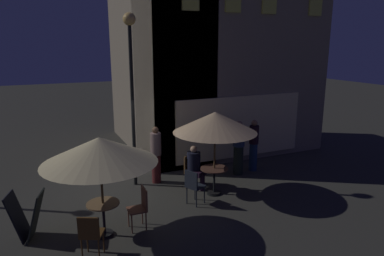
# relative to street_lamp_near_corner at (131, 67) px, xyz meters

# --- Properties ---
(ground_plane) EXTENTS (60.00, 60.00, 0.00)m
(ground_plane) POSITION_rel_street_lamp_near_corner_xyz_m (-0.59, -0.43, -3.40)
(ground_plane) COLOR #34332D
(cafe_building) EXTENTS (6.81, 6.14, 7.37)m
(cafe_building) POSITION_rel_street_lamp_near_corner_xyz_m (3.12, 2.53, 0.28)
(cafe_building) COLOR gray
(cafe_building) RESTS_ON ground
(street_lamp_near_corner) EXTENTS (0.35, 0.35, 4.82)m
(street_lamp_near_corner) POSITION_rel_street_lamp_near_corner_xyz_m (0.00, 0.00, 0.00)
(street_lamp_near_corner) COLOR black
(street_lamp_near_corner) RESTS_ON ground
(menu_sandwich_board) EXTENTS (0.81, 0.72, 1.02)m
(menu_sandwich_board) POSITION_rel_street_lamp_near_corner_xyz_m (-2.85, -1.97, -2.88)
(menu_sandwich_board) COLOR black
(menu_sandwich_board) RESTS_ON ground
(cafe_table_0) EXTENTS (0.75, 0.75, 0.75)m
(cafe_table_0) POSITION_rel_street_lamp_near_corner_xyz_m (1.78, -1.54, -2.85)
(cafe_table_0) COLOR black
(cafe_table_0) RESTS_ON ground
(cafe_table_1) EXTENTS (0.69, 0.69, 0.75)m
(cafe_table_1) POSITION_rel_street_lamp_near_corner_xyz_m (-1.37, -2.47, -2.87)
(cafe_table_1) COLOR black
(cafe_table_1) RESTS_ON ground
(patio_umbrella_0) EXTENTS (2.22, 2.22, 2.29)m
(patio_umbrella_0) POSITION_rel_street_lamp_near_corner_xyz_m (1.78, -1.54, -1.39)
(patio_umbrella_0) COLOR black
(patio_umbrella_0) RESTS_ON ground
(patio_umbrella_1) EXTENTS (2.36, 2.36, 2.18)m
(patio_umbrella_1) POSITION_rel_street_lamp_near_corner_xyz_m (-1.37, -2.47, -1.49)
(patio_umbrella_1) COLOR black
(patio_umbrella_1) RESTS_ON ground
(cafe_chair_0) EXTENTS (0.54, 0.54, 0.94)m
(cafe_chair_0) POSITION_rel_street_lamp_near_corner_xyz_m (1.39, -0.86, -2.84)
(cafe_chair_0) COLOR brown
(cafe_chair_0) RESTS_ON ground
(cafe_chair_1) EXTENTS (0.53, 0.53, 0.92)m
(cafe_chair_1) POSITION_rel_street_lamp_near_corner_xyz_m (0.99, -1.91, -2.84)
(cafe_chair_1) COLOR black
(cafe_chair_1) RESTS_ON ground
(cafe_chair_2) EXTENTS (0.40, 0.40, 0.93)m
(cafe_chair_2) POSITION_rel_street_lamp_near_corner_xyz_m (-0.56, -2.49, -2.84)
(cafe_chair_2) COLOR brown
(cafe_chair_2) RESTS_ON ground
(cafe_chair_3) EXTENTS (0.54, 0.54, 0.92)m
(cafe_chair_3) POSITION_rel_street_lamp_near_corner_xyz_m (-1.75, -3.26, -2.83)
(cafe_chair_3) COLOR #523416
(cafe_chair_3) RESTS_ON ground
(patron_seated_0) EXTENTS (0.51, 0.56, 1.25)m
(patron_seated_0) POSITION_rel_street_lamp_near_corner_xyz_m (1.46, -0.98, -2.69)
(patron_seated_0) COLOR black
(patron_seated_0) RESTS_ON ground
(patron_standing_1) EXTENTS (0.36, 0.36, 1.71)m
(patron_standing_1) POSITION_rel_street_lamp_near_corner_xyz_m (3.17, -0.51, -2.54)
(patron_standing_1) COLOR black
(patron_standing_1) RESTS_ON ground
(patron_standing_2) EXTENTS (0.31, 0.31, 1.69)m
(patron_standing_2) POSITION_rel_street_lamp_near_corner_xyz_m (0.61, -0.10, -2.54)
(patron_standing_2) COLOR #521B1C
(patron_standing_2) RESTS_ON ground
(patron_standing_3) EXTENTS (0.30, 0.30, 1.68)m
(patron_standing_3) POSITION_rel_street_lamp_near_corner_xyz_m (3.79, -0.41, -2.55)
(patron_standing_3) COLOR navy
(patron_standing_3) RESTS_ON ground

